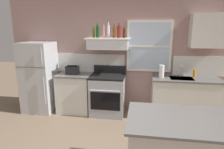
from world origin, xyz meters
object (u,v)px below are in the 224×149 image
Objects in this scene: bottle_dark_green_wine at (98,32)px; dish_soap_bottle at (194,73)px; bottle_brown_stout at (124,33)px; refrigerator at (39,77)px; bottle_olive_oil_square at (94,32)px; bottle_rose_pink at (104,32)px; toaster at (72,70)px; bottle_red_label_wine at (119,32)px; bottle_amber_wine at (114,32)px; stove_range at (108,94)px; paper_towel_roll at (162,71)px; bottle_clear_tall at (108,31)px.

bottle_dark_green_wine reaches higher than dish_soap_bottle.
bottle_brown_stout is (0.59, -0.03, -0.03)m from bottle_dark_green_wine.
refrigerator is 1.68m from bottle_olive_oil_square.
bottle_rose_pink reaches higher than dish_soap_bottle.
refrigerator reaches higher than dish_soap_bottle.
bottle_brown_stout is (1.19, 0.04, 0.83)m from toaster.
bottle_brown_stout is 1.29× the size of dish_soap_bottle.
bottle_amber_wine is at bearing 141.09° from bottle_red_label_wine.
refrigerator is 1.50× the size of stove_range.
refrigerator is 2.07m from bottle_amber_wine.
refrigerator is at bearing -177.51° from bottle_red_label_wine.
bottle_brown_stout reaches higher than stove_range.
bottle_olive_oil_square is 0.12m from bottle_dark_green_wine.
paper_towel_roll is (1.29, -0.09, -0.82)m from bottle_rose_pink.
bottle_clear_tall is 1.45m from paper_towel_roll.
bottle_rose_pink is at bearing 5.56° from refrigerator.
bottle_amber_wine is (0.97, 0.12, 0.86)m from toaster.
toaster is 0.97× the size of bottle_dark_green_wine.
refrigerator is 2.84m from paper_towel_roll.
refrigerator is at bearing -174.84° from bottle_clear_tall.
bottle_red_label_wine reaches higher than bottle_amber_wine.
toaster is 2.72m from dish_soap_bottle.
bottle_red_label_wine is at bearing 2.49° from refrigerator.
refrigerator is at bearing -177.40° from dish_soap_bottle.
bottle_brown_stout is at bearing -177.50° from dish_soap_bottle.
bottle_olive_oil_square is 0.59m from bottle_red_label_wine.
stove_range is at bearing -178.18° from paper_towel_roll.
refrigerator is 5.18× the size of bottle_red_label_wine.
bottle_rose_pink reaches higher than toaster.
bottle_olive_oil_square reaches higher than stove_range.
bottle_olive_oil_square is 1.18× the size of bottle_brown_stout.
refrigerator is 4.85× the size of bottle_clear_tall.
stove_range is 3.98× the size of bottle_olive_oil_square.
bottle_amber_wine is 1.57× the size of dish_soap_bottle.
bottle_amber_wine is at bearing 49.93° from stove_range.
refrigerator is at bearing -178.78° from paper_towel_roll.
stove_range is (0.84, -0.03, -0.54)m from toaster.
bottle_amber_wine is at bearing 5.57° from bottle_rose_pink.
bottle_clear_tall is 0.25m from bottle_red_label_wine.
bottle_clear_tall reaches higher than toaster.
dish_soap_bottle is at bearing -0.43° from bottle_olive_oil_square.
bottle_amber_wine is at bearing 173.89° from paper_towel_roll.
toaster is 1.08× the size of bottle_olive_oil_square.
toaster is at bearing -173.67° from bottle_clear_tall.
toaster is 0.88× the size of bottle_clear_tall.
stove_range is 1.43m from bottle_red_label_wine.
refrigerator is at bearing -175.02° from bottle_dark_green_wine.
bottle_red_label_wine is at bearing -15.35° from bottle_clear_tall.
paper_towel_roll is 0.71m from dish_soap_bottle.
stove_range is 1.41m from bottle_amber_wine.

